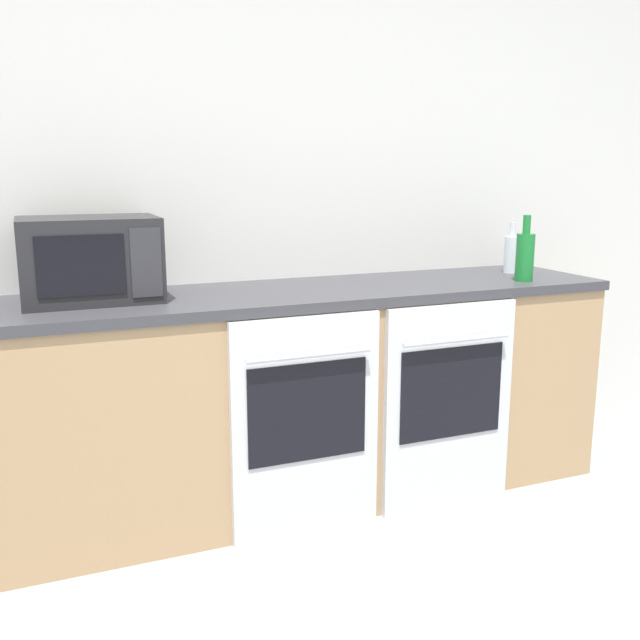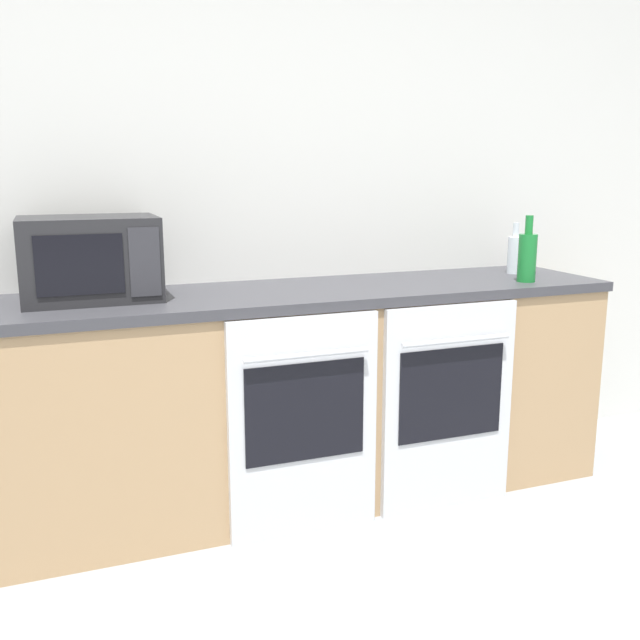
{
  "view_description": "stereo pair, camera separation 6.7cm",
  "coord_description": "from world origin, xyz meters",
  "px_view_note": "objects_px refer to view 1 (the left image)",
  "views": [
    {
      "loc": [
        -0.96,
        -0.51,
        1.38
      ],
      "look_at": [
        0.13,
        2.15,
        0.76
      ],
      "focal_mm": 40.0,
      "sensor_mm": 36.0,
      "label": 1
    },
    {
      "loc": [
        -0.9,
        -0.53,
        1.38
      ],
      "look_at": [
        0.13,
        2.15,
        0.76
      ],
      "focal_mm": 40.0,
      "sensor_mm": 36.0,
      "label": 2
    }
  ],
  "objects_px": {
    "oven_left": "(307,426)",
    "bottle_green": "(525,255)",
    "oven_right": "(449,406)",
    "microwave": "(90,259)",
    "bottle_clear": "(511,253)"
  },
  "relations": [
    {
      "from": "bottle_green",
      "to": "oven_left",
      "type": "bearing_deg",
      "value": -172.04
    },
    {
      "from": "bottle_clear",
      "to": "bottle_green",
      "type": "relative_size",
      "value": 0.83
    },
    {
      "from": "oven_left",
      "to": "bottle_green",
      "type": "xyz_separation_m",
      "value": [
        1.07,
        0.15,
        0.58
      ]
    },
    {
      "from": "microwave",
      "to": "bottle_green",
      "type": "xyz_separation_m",
      "value": [
        1.78,
        -0.22,
        -0.04
      ]
    },
    {
      "from": "oven_right",
      "to": "bottle_clear",
      "type": "xyz_separation_m",
      "value": [
        0.55,
        0.38,
        0.56
      ]
    },
    {
      "from": "oven_left",
      "to": "microwave",
      "type": "relative_size",
      "value": 1.75
    },
    {
      "from": "oven_left",
      "to": "microwave",
      "type": "bearing_deg",
      "value": 152.51
    },
    {
      "from": "oven_right",
      "to": "bottle_clear",
      "type": "bearing_deg",
      "value": 34.23
    },
    {
      "from": "microwave",
      "to": "bottle_clear",
      "type": "distance_m",
      "value": 1.88
    },
    {
      "from": "microwave",
      "to": "bottle_green",
      "type": "relative_size",
      "value": 1.72
    },
    {
      "from": "microwave",
      "to": "bottle_clear",
      "type": "relative_size",
      "value": 2.08
    },
    {
      "from": "oven_right",
      "to": "bottle_green",
      "type": "height_order",
      "value": "bottle_green"
    },
    {
      "from": "microwave",
      "to": "bottle_green",
      "type": "height_order",
      "value": "microwave"
    },
    {
      "from": "oven_left",
      "to": "oven_right",
      "type": "bearing_deg",
      "value": 0.0
    },
    {
      "from": "oven_right",
      "to": "microwave",
      "type": "distance_m",
      "value": 1.51
    }
  ]
}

